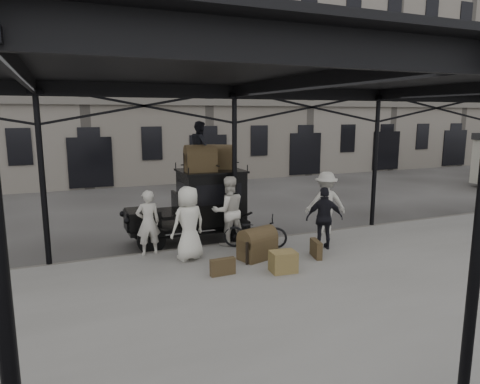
% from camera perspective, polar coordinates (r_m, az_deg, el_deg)
% --- Properties ---
extents(ground, '(120.00, 120.00, 0.00)m').
position_cam_1_polar(ground, '(10.97, 3.26, -10.17)').
color(ground, '#383533').
rests_on(ground, ground).
extents(platform, '(28.00, 8.00, 0.15)m').
position_cam_1_polar(platform, '(9.32, 8.78, -13.61)').
color(platform, slate).
rests_on(platform, ground).
extents(canopy, '(22.50, 9.00, 4.74)m').
position_cam_1_polar(canopy, '(8.80, 8.64, 15.17)').
color(canopy, black).
rests_on(canopy, ground).
extents(building_frontage, '(64.00, 8.00, 14.00)m').
position_cam_1_polar(building_frontage, '(27.79, -13.70, 16.56)').
color(building_frontage, slate).
rests_on(building_frontage, ground).
extents(taxi, '(3.65, 1.55, 2.18)m').
position_cam_1_polar(taxi, '(13.05, -5.19, -1.37)').
color(taxi, black).
rests_on(taxi, ground).
extents(porter_left, '(0.65, 0.44, 1.74)m').
position_cam_1_polar(porter_left, '(11.56, -12.16, -4.01)').
color(porter_left, '#BCB7AC').
rests_on(porter_left, platform).
extents(porter_midleft, '(0.99, 0.78, 1.98)m').
position_cam_1_polar(porter_midleft, '(12.13, -1.55, -2.53)').
color(porter_midleft, beige).
rests_on(porter_midleft, platform).
extents(porter_centre, '(1.07, 0.85, 1.91)m').
position_cam_1_polar(porter_centre, '(10.99, -6.88, -4.14)').
color(porter_centre, beige).
rests_on(porter_centre, platform).
extents(porter_official, '(1.10, 0.75, 1.73)m').
position_cam_1_polar(porter_official, '(12.02, 11.19, -3.45)').
color(porter_official, black).
rests_on(porter_official, platform).
extents(porter_right, '(1.42, 1.09, 1.94)m').
position_cam_1_polar(porter_right, '(13.62, 11.35, -1.40)').
color(porter_right, beige).
rests_on(porter_right, platform).
extents(bicycle, '(1.86, 1.38, 0.93)m').
position_cam_1_polar(bicycle, '(11.98, 2.05, -5.28)').
color(bicycle, black).
rests_on(bicycle, platform).
extents(porter_roof, '(0.65, 0.79, 1.47)m').
position_cam_1_polar(porter_roof, '(12.71, -5.32, 6.11)').
color(porter_roof, black).
rests_on(porter_roof, taxi).
extents(steamer_trunk_roof_near, '(0.92, 0.59, 0.66)m').
position_cam_1_polar(steamer_trunk_roof_near, '(12.59, -5.30, 4.22)').
color(steamer_trunk_roof_near, '#463520').
rests_on(steamer_trunk_roof_near, taxi).
extents(steamer_trunk_roof_far, '(0.99, 0.85, 0.62)m').
position_cam_1_polar(steamer_trunk_roof_far, '(13.25, -2.78, 4.47)').
color(steamer_trunk_roof_far, '#463520').
rests_on(steamer_trunk_roof_far, taxi).
extents(steamer_trunk_platform, '(1.07, 0.83, 0.69)m').
position_cam_1_polar(steamer_trunk_platform, '(11.13, 2.34, -7.15)').
color(steamer_trunk_platform, '#463520').
rests_on(steamer_trunk_platform, platform).
extents(wicker_hamper, '(0.64, 0.51, 0.50)m').
position_cam_1_polar(wicker_hamper, '(10.30, 5.78, -9.22)').
color(wicker_hamper, olive).
rests_on(wicker_hamper, platform).
extents(suitcase_upright, '(0.29, 0.62, 0.45)m').
position_cam_1_polar(suitcase_upright, '(11.44, 10.10, -7.46)').
color(suitcase_upright, '#463520').
rests_on(suitcase_upright, platform).
extents(suitcase_flat, '(0.60, 0.17, 0.40)m').
position_cam_1_polar(suitcase_flat, '(10.07, -2.32, -9.93)').
color(suitcase_flat, '#463520').
rests_on(suitcase_flat, platform).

